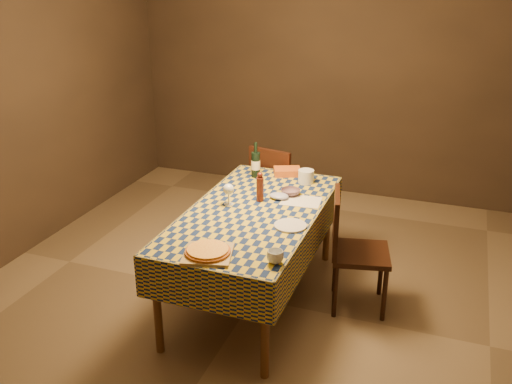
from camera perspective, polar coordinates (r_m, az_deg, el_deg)
room at (r=4.04m, az=-0.24°, el=5.66°), size 5.00×5.10×2.70m
dining_table at (r=4.27m, az=-0.23°, el=-2.80°), size 0.94×1.84×0.77m
cutting_board at (r=3.63m, az=-4.83°, el=-6.19°), size 0.37×0.37×0.02m
pizza at (r=3.62m, az=-4.84°, el=-5.87°), size 0.33×0.33×0.03m
pepper_mill at (r=4.37m, az=0.40°, el=0.44°), size 0.06×0.06×0.23m
bowl at (r=4.52m, az=3.47°, el=-0.01°), size 0.19×0.19×0.05m
wine_glass at (r=4.30m, az=-2.77°, el=0.21°), size 0.09×0.09×0.17m
wine_bottle at (r=4.87m, az=-0.03°, el=2.81°), size 0.09×0.09×0.31m
deli_tub at (r=4.77m, az=5.02°, el=1.57°), size 0.15×0.15×0.11m
takeout_container at (r=4.95m, az=3.14°, el=2.07°), size 0.27×0.23×0.06m
white_plate at (r=4.00m, az=3.45°, el=-3.36°), size 0.24×0.24×0.01m
tumbler at (r=3.52m, az=1.93°, el=-6.49°), size 0.11×0.11×0.08m
flour_patch at (r=4.42m, az=4.54°, el=-0.91°), size 0.32×0.25×0.00m
flour_bag at (r=4.45m, az=2.32°, el=-0.40°), size 0.18×0.16×0.04m
chair_far at (r=5.33m, az=1.96°, el=0.42°), size 0.50×0.50×0.93m
chair_right at (r=4.34m, az=9.40°, el=-5.20°), size 0.51×0.50×0.93m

